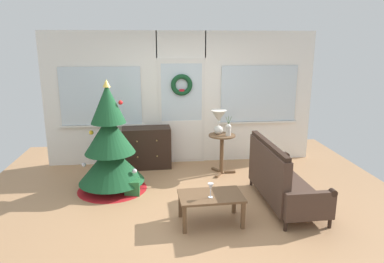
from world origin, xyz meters
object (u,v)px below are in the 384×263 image
object	(u,v)px
christmas_tree	(110,150)
wine_glass	(211,187)
side_table	(222,146)
table_lamp	(219,119)
settee_sofa	(280,180)
flower_vase	(228,129)
coffee_table	(211,199)
gift_box	(132,187)
dresser_cabinet	(147,148)

from	to	relation	value
christmas_tree	wine_glass	size ratio (longest dim) A/B	9.22
side_table	table_lamp	size ratio (longest dim) A/B	1.66
settee_sofa	wine_glass	world-z (taller)	settee_sofa
flower_vase	coffee_table	size ratio (longest dim) A/B	0.40
wine_glass	gift_box	bearing A→B (deg)	134.65
side_table	wine_glass	size ratio (longest dim) A/B	3.75
table_lamp	flower_vase	world-z (taller)	table_lamp
side_table	wine_glass	world-z (taller)	side_table
christmas_tree	settee_sofa	world-z (taller)	christmas_tree
dresser_cabinet	settee_sofa	bearing A→B (deg)	-42.79
table_lamp	gift_box	size ratio (longest dim) A/B	1.90
settee_sofa	table_lamp	xyz separation A→B (m)	(-0.68, 1.38, 0.64)
christmas_tree	wine_glass	world-z (taller)	christmas_tree
flower_vase	wine_glass	xyz separation A→B (m)	(-0.59, -1.80, -0.31)
settee_sofa	side_table	xyz separation A→B (m)	(-0.62, 1.34, 0.14)
table_lamp	side_table	bearing A→B (deg)	-33.69
gift_box	settee_sofa	bearing A→B (deg)	-14.74
dresser_cabinet	flower_vase	world-z (taller)	flower_vase
side_table	flower_vase	distance (m)	0.35
side_table	table_lamp	distance (m)	0.50
settee_sofa	dresser_cabinet	bearing A→B (deg)	137.21
dresser_cabinet	side_table	world-z (taller)	dresser_cabinet
dresser_cabinet	gift_box	size ratio (longest dim) A/B	3.97
dresser_cabinet	side_table	size ratio (longest dim) A/B	1.26
christmas_tree	coffee_table	distance (m)	1.94
dresser_cabinet	settee_sofa	world-z (taller)	settee_sofa
christmas_tree	settee_sofa	bearing A→B (deg)	-17.86
flower_vase	coffee_table	xyz separation A→B (m)	(-0.57, -1.73, -0.51)
christmas_tree	flower_vase	distance (m)	2.07
side_table	wine_glass	bearing A→B (deg)	-104.75
side_table	wine_glass	distance (m)	1.92
coffee_table	wine_glass	size ratio (longest dim) A/B	4.44
christmas_tree	settee_sofa	size ratio (longest dim) A/B	1.09
settee_sofa	christmas_tree	bearing A→B (deg)	162.14
christmas_tree	table_lamp	world-z (taller)	christmas_tree
christmas_tree	dresser_cabinet	xyz separation A→B (m)	(0.55, 1.01, -0.29)
coffee_table	gift_box	size ratio (longest dim) A/B	3.73
table_lamp	wine_glass	bearing A→B (deg)	-102.75
dresser_cabinet	table_lamp	bearing A→B (deg)	-18.87
side_table	table_lamp	bearing A→B (deg)	146.31
table_lamp	flower_vase	bearing A→B (deg)	-32.01
table_lamp	dresser_cabinet	bearing A→B (deg)	161.13
christmas_tree	side_table	world-z (taller)	christmas_tree
gift_box	side_table	bearing A→B (deg)	26.02
gift_box	dresser_cabinet	bearing A→B (deg)	80.29
side_table	settee_sofa	bearing A→B (deg)	-65.37
gift_box	wine_glass	bearing A→B (deg)	-45.35
coffee_table	christmas_tree	bearing A→B (deg)	138.79
wine_glass	coffee_table	bearing A→B (deg)	77.84
dresser_cabinet	settee_sofa	distance (m)	2.69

